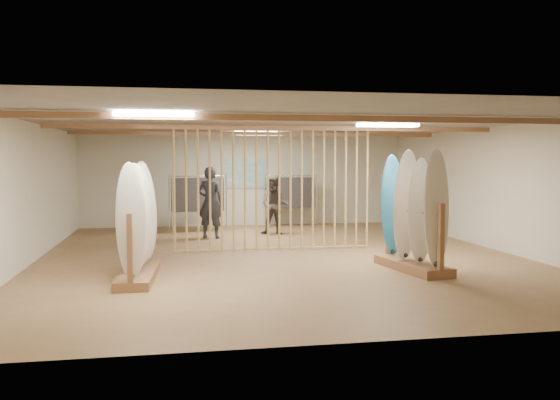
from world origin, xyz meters
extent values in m
plane|color=#977049|center=(0.00, 0.00, 0.00)|extent=(12.00, 12.00, 0.00)
plane|color=gray|center=(0.00, 0.00, 2.80)|extent=(12.00, 12.00, 0.00)
plane|color=beige|center=(0.00, 6.00, 1.40)|extent=(12.00, 0.00, 12.00)
plane|color=beige|center=(0.00, -6.00, 1.40)|extent=(12.00, 0.00, 12.00)
plane|color=beige|center=(-5.00, 0.00, 1.40)|extent=(0.00, 12.00, 12.00)
plane|color=beige|center=(5.00, 0.00, 1.40)|extent=(0.00, 12.00, 12.00)
cube|color=#9B6A46|center=(0.00, 0.00, 2.72)|extent=(9.50, 6.12, 0.10)
cube|color=white|center=(0.00, 0.00, 2.74)|extent=(1.20, 0.35, 0.06)
cylinder|color=tan|center=(-2.20, 0.80, 1.40)|extent=(0.05, 0.05, 2.78)
cylinder|color=tan|center=(-1.94, 0.80, 1.40)|extent=(0.05, 0.05, 2.78)
cylinder|color=tan|center=(-1.68, 0.80, 1.40)|extent=(0.05, 0.05, 2.78)
cylinder|color=tan|center=(-1.42, 0.80, 1.40)|extent=(0.05, 0.05, 2.78)
cylinder|color=tan|center=(-1.16, 0.80, 1.40)|extent=(0.05, 0.05, 2.78)
cylinder|color=tan|center=(-0.91, 0.80, 1.40)|extent=(0.05, 0.05, 2.78)
cylinder|color=tan|center=(-0.65, 0.80, 1.40)|extent=(0.05, 0.05, 2.78)
cylinder|color=tan|center=(-0.39, 0.80, 1.40)|extent=(0.05, 0.05, 2.78)
cylinder|color=tan|center=(-0.13, 0.80, 1.40)|extent=(0.05, 0.05, 2.78)
cylinder|color=tan|center=(0.13, 0.80, 1.40)|extent=(0.05, 0.05, 2.78)
cylinder|color=tan|center=(0.39, 0.80, 1.40)|extent=(0.05, 0.05, 2.78)
cylinder|color=tan|center=(0.65, 0.80, 1.40)|extent=(0.05, 0.05, 2.78)
cylinder|color=tan|center=(0.91, 0.80, 1.40)|extent=(0.05, 0.05, 2.78)
cylinder|color=tan|center=(1.16, 0.80, 1.40)|extent=(0.05, 0.05, 2.78)
cylinder|color=tan|center=(1.42, 0.80, 1.40)|extent=(0.05, 0.05, 2.78)
cylinder|color=tan|center=(1.68, 0.80, 1.40)|extent=(0.05, 0.05, 2.78)
cylinder|color=tan|center=(1.94, 0.80, 1.40)|extent=(0.05, 0.05, 2.78)
cylinder|color=tan|center=(2.20, 0.80, 1.40)|extent=(0.05, 0.05, 2.78)
cube|color=#3698BE|center=(0.00, 5.98, 1.60)|extent=(1.40, 0.03, 0.90)
cube|color=#9B6A46|center=(-2.83, -1.92, 0.08)|extent=(0.71, 2.19, 0.15)
cylinder|color=black|center=(-2.83, -1.92, 1.03)|extent=(0.15, 2.10, 0.01)
ellipsoid|color=white|center=(-2.89, -2.79, 1.10)|extent=(0.50, 0.09, 1.90)
ellipsoid|color=silver|center=(-2.86, -2.35, 1.10)|extent=(0.50, 0.09, 1.90)
ellipsoid|color=silver|center=(-2.83, -1.92, 1.10)|extent=(0.50, 0.09, 1.90)
ellipsoid|color=white|center=(-2.80, -1.48, 1.10)|extent=(0.50, 0.09, 1.90)
ellipsoid|color=white|center=(-2.77, -1.04, 1.10)|extent=(0.50, 0.09, 1.90)
cube|color=#9B6A46|center=(2.14, -1.99, 0.08)|extent=(0.89, 1.95, 0.16)
cylinder|color=black|center=(2.14, -1.99, 1.09)|extent=(0.30, 1.81, 0.01)
ellipsoid|color=silver|center=(2.26, -2.72, 1.18)|extent=(0.53, 0.15, 2.02)
ellipsoid|color=white|center=(2.18, -2.24, 1.18)|extent=(0.53, 0.15, 2.02)
ellipsoid|color=silver|center=(2.11, -1.75, 1.18)|extent=(0.53, 0.15, 2.02)
ellipsoid|color=#2D8CD1|center=(2.03, -1.26, 1.18)|extent=(0.53, 0.15, 2.02)
cylinder|color=silver|center=(-1.54, 4.43, 1.59)|extent=(1.51, 0.36, 0.03)
cube|color=black|center=(-1.54, 4.43, 1.07)|extent=(1.47, 0.68, 0.93)
cylinder|color=silver|center=(-1.54, 4.43, 0.82)|extent=(0.03, 0.03, 1.64)
cylinder|color=silver|center=(1.31, 5.33, 1.55)|extent=(1.50, 0.04, 0.03)
cube|color=black|center=(1.31, 5.33, 1.05)|extent=(1.39, 0.38, 0.91)
cylinder|color=silver|center=(1.31, 5.33, 0.80)|extent=(0.03, 0.03, 1.61)
imported|color=#27282F|center=(-1.27, 3.13, 1.07)|extent=(0.92, 0.78, 2.13)
imported|color=#39312C|center=(0.50, 3.57, 0.91)|extent=(1.06, 0.94, 1.82)
camera|label=1|loc=(-2.25, -12.28, 2.07)|focal=38.00mm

